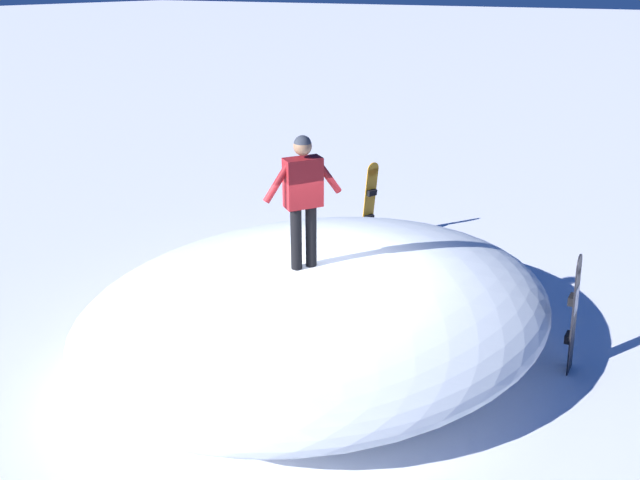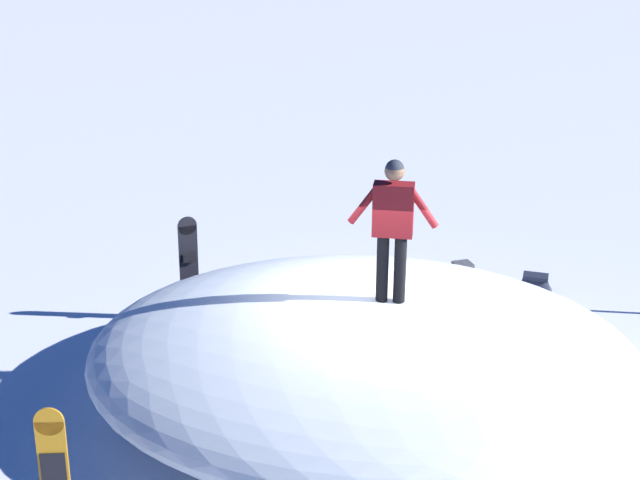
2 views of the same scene
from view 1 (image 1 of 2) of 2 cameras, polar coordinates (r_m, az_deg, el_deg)
name	(u,v)px [view 1 (image 1 of 2)]	position (r m, az deg, el deg)	size (l,w,h in m)	color
ground	(321,360)	(8.14, 0.13, -11.48)	(240.00, 240.00, 0.00)	white
snow_mound	(322,304)	(8.04, 0.19, -6.21)	(6.52, 5.20, 1.36)	white
snowboarder_standing	(303,191)	(7.15, -1.64, 4.72)	(0.88, 0.66, 1.69)	black
snowboard_primary_upright	(574,313)	(8.16, 23.22, -6.44)	(0.28, 0.18, 1.65)	black
snowboard_secondary_upright	(370,201)	(11.40, 4.83, 3.79)	(0.31, 0.27, 1.60)	orange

